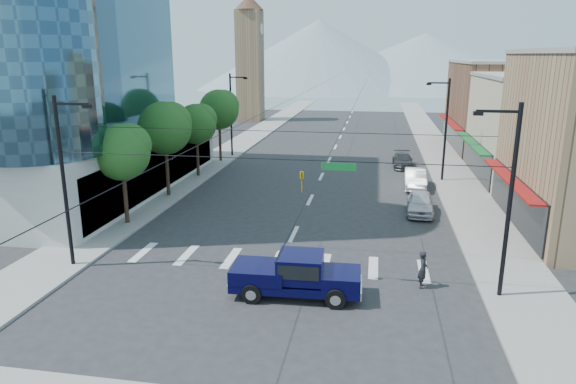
% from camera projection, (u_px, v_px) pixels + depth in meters
% --- Properties ---
extents(ground, '(160.00, 160.00, 0.00)m').
position_uv_depth(ground, '(275.00, 273.00, 26.57)').
color(ground, '#28282B').
rests_on(ground, ground).
extents(sidewalk_left, '(4.00, 120.00, 0.15)m').
position_uv_depth(sidewalk_left, '(244.00, 141.00, 66.59)').
color(sidewalk_left, gray).
rests_on(sidewalk_left, ground).
extents(sidewalk_right, '(4.00, 120.00, 0.15)m').
position_uv_depth(sidewalk_right, '(435.00, 146.00, 62.65)').
color(sidewalk_right, gray).
rests_on(sidewalk_right, ground).
extents(shop_mid, '(12.00, 14.00, 9.00)m').
position_uv_depth(shop_mid, '(551.00, 130.00, 44.96)').
color(shop_mid, tan).
rests_on(shop_mid, ground).
extents(shop_far, '(12.00, 18.00, 10.00)m').
position_uv_depth(shop_far, '(508.00, 107.00, 60.06)').
color(shop_far, brown).
rests_on(shop_far, ground).
extents(clock_tower, '(4.80, 4.80, 20.40)m').
position_uv_depth(clock_tower, '(250.00, 56.00, 85.53)').
color(clock_tower, '#8C6B4C').
rests_on(clock_tower, ground).
extents(mountain_left, '(80.00, 80.00, 22.00)m').
position_uv_depth(mountain_left, '(319.00, 54.00, 168.95)').
color(mountain_left, gray).
rests_on(mountain_left, ground).
extents(mountain_right, '(90.00, 90.00, 18.00)m').
position_uv_depth(mountain_right, '(425.00, 61.00, 173.24)').
color(mountain_right, gray).
rests_on(mountain_right, ground).
extents(tree_near, '(3.65, 3.64, 6.71)m').
position_uv_depth(tree_near, '(124.00, 150.00, 32.90)').
color(tree_near, black).
rests_on(tree_near, ground).
extents(tree_midnear, '(4.09, 4.09, 7.52)m').
position_uv_depth(tree_midnear, '(167.00, 126.00, 39.40)').
color(tree_midnear, black).
rests_on(tree_midnear, ground).
extents(tree_midfar, '(3.65, 3.64, 6.71)m').
position_uv_depth(tree_midfar, '(198.00, 123.00, 46.22)').
color(tree_midfar, black).
rests_on(tree_midfar, ground).
extents(tree_far, '(4.09, 4.09, 7.52)m').
position_uv_depth(tree_far, '(220.00, 108.00, 52.73)').
color(tree_far, black).
rests_on(tree_far, ground).
extents(signal_rig, '(21.80, 0.20, 9.00)m').
position_uv_depth(signal_rig, '(275.00, 191.00, 24.38)').
color(signal_rig, black).
rests_on(signal_rig, ground).
extents(lamp_pole_nw, '(2.00, 0.25, 9.00)m').
position_uv_depth(lamp_pole_nw, '(232.00, 112.00, 55.59)').
color(lamp_pole_nw, black).
rests_on(lamp_pole_nw, ground).
extents(lamp_pole_ne, '(2.00, 0.25, 9.00)m').
position_uv_depth(lamp_pole_ne, '(445.00, 126.00, 44.47)').
color(lamp_pole_ne, black).
rests_on(lamp_pole_ne, ground).
extents(pickup_truck, '(6.17, 2.56, 2.06)m').
position_uv_depth(pickup_truck, '(295.00, 274.00, 23.79)').
color(pickup_truck, '#070632').
rests_on(pickup_truck, ground).
extents(pedestrian, '(0.52, 0.73, 1.86)m').
position_uv_depth(pedestrian, '(423.00, 269.00, 24.68)').
color(pedestrian, black).
rests_on(pedestrian, ground).
extents(parked_car_near, '(2.10, 4.66, 1.55)m').
position_uv_depth(parked_car_near, '(420.00, 203.00, 36.30)').
color(parked_car_near, silver).
rests_on(parked_car_near, ground).
extents(parked_car_mid, '(1.81, 4.91, 1.60)m').
position_uv_depth(parked_car_mid, '(415.00, 179.00, 43.30)').
color(parked_car_mid, white).
rests_on(parked_car_mid, ground).
extents(parked_car_far, '(2.03, 4.79, 1.38)m').
position_uv_depth(parked_car_far, '(403.00, 160.00, 51.35)').
color(parked_car_far, '#343437').
rests_on(parked_car_far, ground).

